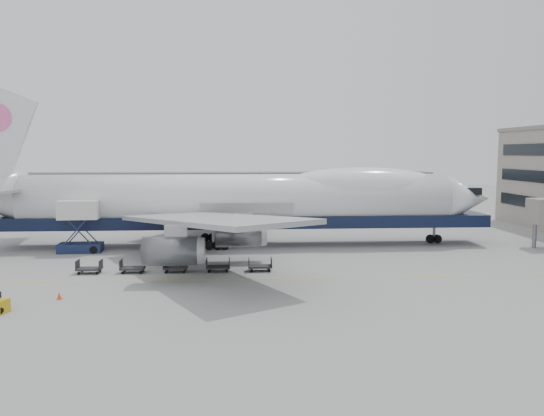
{
  "coord_description": "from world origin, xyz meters",
  "views": [
    {
      "loc": [
        0.04,
        -53.62,
        11.58
      ],
      "look_at": [
        3.82,
        6.0,
        5.3
      ],
      "focal_mm": 35.0,
      "sensor_mm": 36.0,
      "label": 1
    }
  ],
  "objects": [
    {
      "name": "ground",
      "position": [
        0.0,
        0.0,
        0.0
      ],
      "size": [
        260.0,
        260.0,
        0.0
      ],
      "primitive_type": "plane",
      "color": "gray",
      "rests_on": "ground"
    },
    {
      "name": "dolly_0",
      "position": [
        -14.33,
        -2.64,
        0.53
      ],
      "size": [
        2.3,
        1.35,
        1.3
      ],
      "color": "#2D2D30",
      "rests_on": "ground"
    },
    {
      "name": "apron_line",
      "position": [
        0.0,
        -6.0,
        0.01
      ],
      "size": [
        60.0,
        0.15,
        0.01
      ],
      "primitive_type": "cube",
      "color": "gold",
      "rests_on": "ground"
    },
    {
      "name": "catering_truck",
      "position": [
        -18.38,
        8.52,
        3.44
      ],
      "size": [
        4.97,
        3.54,
        6.08
      ],
      "rotation": [
        0.0,
        0.0,
        0.03
      ],
      "color": "#182348",
      "rests_on": "ground"
    },
    {
      "name": "dolly_3",
      "position": [
        -2.0,
        -2.64,
        0.53
      ],
      "size": [
        2.3,
        1.35,
        1.3
      ],
      "color": "#2D2D30",
      "rests_on": "ground"
    },
    {
      "name": "dolly_2",
      "position": [
        -6.11,
        -2.64,
        0.53
      ],
      "size": [
        2.3,
        1.35,
        1.3
      ],
      "color": "#2D2D30",
      "rests_on": "ground"
    },
    {
      "name": "dolly_1",
      "position": [
        -10.22,
        -2.64,
        0.53
      ],
      "size": [
        2.3,
        1.35,
        1.3
      ],
      "color": "#2D2D30",
      "rests_on": "ground"
    },
    {
      "name": "airliner",
      "position": [
        0.64,
        12.0,
        5.62
      ],
      "size": [
        67.0,
        55.3,
        19.98
      ],
      "color": "white",
      "rests_on": "ground"
    },
    {
      "name": "traffic_cone",
      "position": [
        -14.2,
        -11.67,
        0.28
      ],
      "size": [
        0.4,
        0.4,
        0.59
      ],
      "rotation": [
        0.0,
        0.0,
        0.16
      ],
      "color": "#E84C0C",
      "rests_on": "ground"
    },
    {
      "name": "dolly_4",
      "position": [
        2.11,
        -2.64,
        0.53
      ],
      "size": [
        2.3,
        1.35,
        1.3
      ],
      "color": "#2D2D30",
      "rests_on": "ground"
    },
    {
      "name": "hangar",
      "position": [
        -10.0,
        70.0,
        3.5
      ],
      "size": [
        110.0,
        8.0,
        7.0
      ],
      "primitive_type": "cube",
      "color": "slate",
      "rests_on": "ground"
    }
  ]
}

